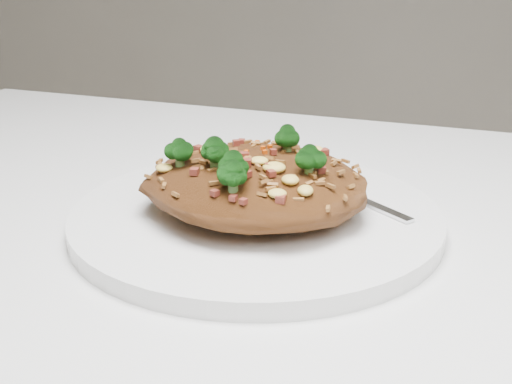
{
  "coord_description": "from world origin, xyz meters",
  "views": [
    {
      "loc": [
        0.07,
        -0.43,
        0.97
      ],
      "look_at": [
        -0.1,
        0.06,
        0.78
      ],
      "focal_mm": 50.0,
      "sensor_mm": 36.0,
      "label": 1
    }
  ],
  "objects": [
    {
      "name": "fried_rice",
      "position": [
        -0.1,
        0.05,
        0.79
      ],
      "size": [
        0.17,
        0.16,
        0.06
      ],
      "color": "brown",
      "rests_on": "plate"
    },
    {
      "name": "plate",
      "position": [
        -0.1,
        0.06,
        0.76
      ],
      "size": [
        0.29,
        0.29,
        0.01
      ],
      "primitive_type": "cylinder",
      "color": "white",
      "rests_on": "dining_table"
    },
    {
      "name": "fork",
      "position": [
        -0.04,
        0.11,
        0.77
      ],
      "size": [
        0.14,
        0.11,
        0.0
      ],
      "rotation": [
        0.0,
        0.0,
        -0.61
      ],
      "color": "silver",
      "rests_on": "plate"
    }
  ]
}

